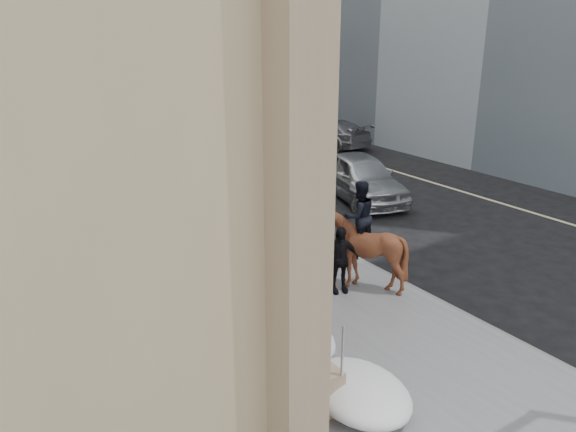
{
  "coord_description": "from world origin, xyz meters",
  "views": [
    {
      "loc": [
        -6.72,
        -7.95,
        6.26
      ],
      "look_at": [
        0.5,
        3.09,
        1.7
      ],
      "focal_mm": 35.0,
      "sensor_mm": 36.0,
      "label": 1
    }
  ],
  "objects_px": {
    "mounted_horse_left": "(266,266)",
    "car_silver": "(361,177)",
    "car_grey": "(331,133)",
    "pedestrian": "(339,260)",
    "mounted_horse_right": "(361,245)"
  },
  "relations": [
    {
      "from": "mounted_horse_left",
      "to": "pedestrian",
      "type": "height_order",
      "value": "mounted_horse_left"
    },
    {
      "from": "pedestrian",
      "to": "car_silver",
      "type": "relative_size",
      "value": 0.33
    },
    {
      "from": "car_grey",
      "to": "mounted_horse_right",
      "type": "bearing_deg",
      "value": 50.06
    },
    {
      "from": "pedestrian",
      "to": "mounted_horse_right",
      "type": "bearing_deg",
      "value": 10.97
    },
    {
      "from": "pedestrian",
      "to": "mounted_horse_left",
      "type": "bearing_deg",
      "value": -159.74
    },
    {
      "from": "pedestrian",
      "to": "car_silver",
      "type": "bearing_deg",
      "value": 64.21
    },
    {
      "from": "mounted_horse_left",
      "to": "mounted_horse_right",
      "type": "relative_size",
      "value": 1.14
    },
    {
      "from": "pedestrian",
      "to": "car_grey",
      "type": "bearing_deg",
      "value": 71.39
    },
    {
      "from": "mounted_horse_right",
      "to": "pedestrian",
      "type": "height_order",
      "value": "mounted_horse_right"
    },
    {
      "from": "car_grey",
      "to": "pedestrian",
      "type": "bearing_deg",
      "value": 48.31
    },
    {
      "from": "pedestrian",
      "to": "car_silver",
      "type": "xyz_separation_m",
      "value": [
        5.56,
        5.8,
        -0.1
      ]
    },
    {
      "from": "mounted_horse_left",
      "to": "car_silver",
      "type": "height_order",
      "value": "mounted_horse_left"
    },
    {
      "from": "car_silver",
      "to": "car_grey",
      "type": "relative_size",
      "value": 1.03
    },
    {
      "from": "mounted_horse_right",
      "to": "car_grey",
      "type": "bearing_deg",
      "value": -117.92
    },
    {
      "from": "car_grey",
      "to": "mounted_horse_left",
      "type": "bearing_deg",
      "value": 43.42
    }
  ]
}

